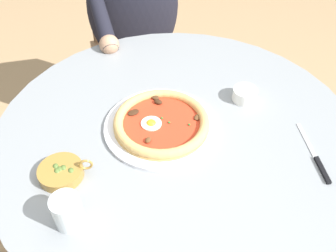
% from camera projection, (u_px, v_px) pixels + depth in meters
% --- Properties ---
extents(dining_table, '(1.02, 1.02, 0.74)m').
position_uv_depth(dining_table, '(176.00, 168.00, 1.14)').
color(dining_table, gray).
rests_on(dining_table, ground).
extents(pizza_on_plate, '(0.32, 0.32, 0.04)m').
position_uv_depth(pizza_on_plate, '(161.00, 123.00, 1.01)').
color(pizza_on_plate, white).
rests_on(pizza_on_plate, dining_table).
extents(water_glass, '(0.06, 0.06, 0.08)m').
position_uv_depth(water_glass, '(68.00, 213.00, 0.79)').
color(water_glass, silver).
rests_on(water_glass, dining_table).
extents(steak_knife, '(0.20, 0.06, 0.01)m').
position_uv_depth(steak_knife, '(317.00, 161.00, 0.93)').
color(steak_knife, silver).
rests_on(steak_knife, dining_table).
extents(ramekin_capers, '(0.07, 0.07, 0.04)m').
position_uv_depth(ramekin_capers, '(245.00, 94.00, 1.09)').
color(ramekin_capers, white).
rests_on(ramekin_capers, dining_table).
extents(olive_pan, '(0.11, 0.13, 0.05)m').
position_uv_depth(olive_pan, '(61.00, 172.00, 0.89)').
color(olive_pan, olive).
rests_on(olive_pan, dining_table).
extents(diner_person, '(0.49, 0.41, 1.20)m').
position_uv_depth(diner_person, '(136.00, 47.00, 1.67)').
color(diner_person, '#282833').
rests_on(diner_person, ground).
extents(cafe_chair_diner, '(0.45, 0.45, 0.85)m').
position_uv_depth(cafe_chair_diner, '(132.00, 37.00, 1.79)').
color(cafe_chair_diner, '#957050').
rests_on(cafe_chair_diner, ground).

